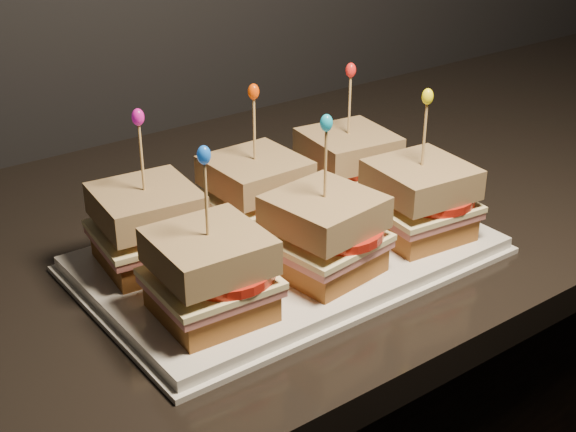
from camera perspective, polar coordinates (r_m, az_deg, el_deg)
granite_slab at (r=0.91m, az=-9.89°, el=-3.31°), size 2.71×0.66×0.04m
platter at (r=0.85m, az=0.00°, el=-2.77°), size 0.41×0.26×0.02m
platter_rim at (r=0.86m, az=0.00°, el=-3.12°), size 0.43×0.27×0.01m
sandwich_0_bread_bot at (r=0.83m, az=-9.81°, el=-2.46°), size 0.10×0.10×0.03m
sandwich_0_ham at (r=0.82m, az=-9.90°, el=-1.42°), size 0.11×0.11×0.01m
sandwich_0_cheese at (r=0.82m, az=-9.94°, el=-0.98°), size 0.11×0.11×0.01m
sandwich_0_tomato at (r=0.81m, az=-9.03°, el=-0.44°), size 0.09×0.09×0.01m
sandwich_0_bread_top at (r=0.80m, az=-10.09°, el=0.80°), size 0.10×0.10×0.03m
sandwich_0_pick at (r=0.79m, az=-10.35°, el=3.83°), size 0.00×0.00×0.09m
sandwich_0_frill at (r=0.77m, az=-10.62°, el=6.93°), size 0.01×0.01×0.02m
sandwich_1_bread_bot at (r=0.89m, az=-2.29°, el=-0.04°), size 0.09×0.09×0.03m
sandwich_1_ham at (r=0.88m, az=-2.31°, el=0.95°), size 0.10×0.10×0.01m
sandwich_1_cheese at (r=0.88m, az=-2.32°, el=1.37°), size 0.10×0.10×0.01m
sandwich_1_tomato at (r=0.87m, az=-1.46°, el=1.88°), size 0.09×0.09×0.01m
sandwich_1_bread_top at (r=0.86m, az=-2.35°, el=3.06°), size 0.10×0.10×0.03m
sandwich_1_pick at (r=0.85m, az=-2.41°, el=5.93°), size 0.00×0.00×0.09m
sandwich_1_frill at (r=0.83m, az=-2.47°, el=8.83°), size 0.01×0.01×0.02m
sandwich_2_bread_bot at (r=0.96m, az=4.19°, el=2.05°), size 0.10×0.10×0.03m
sandwich_2_ham at (r=0.95m, az=4.22°, el=2.98°), size 0.11×0.11×0.01m
sandwich_2_cheese at (r=0.95m, az=4.24°, el=3.37°), size 0.12×0.11×0.01m
sandwich_2_tomato at (r=0.95m, az=5.04°, el=3.84°), size 0.09×0.09×0.01m
sandwich_2_bread_top at (r=0.94m, az=4.29°, el=4.95°), size 0.11×0.11×0.03m
sandwich_2_pick at (r=0.92m, az=4.39°, el=7.62°), size 0.00×0.00×0.09m
sandwich_2_frill at (r=0.91m, az=4.49°, el=10.30°), size 0.01×0.01×0.02m
sandwich_3_bread_bot at (r=0.74m, az=-5.48°, el=-6.04°), size 0.10×0.10×0.03m
sandwich_3_ham at (r=0.73m, az=-5.54°, el=-4.91°), size 0.11×0.10×0.01m
sandwich_3_cheese at (r=0.72m, az=-5.56°, el=-4.44°), size 0.11×0.11×0.01m
sandwich_3_tomato at (r=0.72m, az=-4.53°, el=-3.84°), size 0.09×0.09×0.01m
sandwich_3_bread_top at (r=0.71m, az=-5.66°, el=-2.49°), size 0.10×0.10×0.03m
sandwich_3_pick at (r=0.69m, az=-5.83°, el=0.87°), size 0.00×0.00×0.09m
sandwich_3_frill at (r=0.67m, az=-6.00°, el=4.34°), size 0.01×0.01×0.02m
sandwich_4_bread_bot at (r=0.80m, az=2.53°, el=-3.05°), size 0.10×0.10×0.03m
sandwich_4_ham at (r=0.79m, az=2.56°, el=-1.98°), size 0.11×0.11×0.01m
sandwich_4_cheese at (r=0.79m, az=2.57°, el=-1.54°), size 0.12×0.11×0.01m
sandwich_4_tomato at (r=0.79m, az=3.53°, el=-0.97°), size 0.09×0.09×0.01m
sandwich_4_bread_top at (r=0.78m, az=2.61°, el=0.30°), size 0.11×0.11×0.03m
sandwich_4_pick at (r=0.76m, az=2.68°, el=3.43°), size 0.00×0.00×0.09m
sandwich_4_frill at (r=0.74m, az=2.75°, el=6.63°), size 0.01×0.01×0.02m
sandwich_5_bread_bot at (r=0.88m, az=9.19°, el=-0.50°), size 0.10×0.10×0.03m
sandwich_5_ham at (r=0.87m, az=9.27°, el=0.49°), size 0.11×0.11×0.01m
sandwich_5_cheese at (r=0.87m, az=9.30°, el=0.90°), size 0.11×0.11×0.01m
sandwich_5_tomato at (r=0.87m, az=10.17°, el=1.41°), size 0.09×0.09×0.01m
sandwich_5_bread_top at (r=0.86m, az=9.43°, el=2.59°), size 0.10×0.10×0.03m
sandwich_5_pick at (r=0.84m, az=9.66°, el=5.47°), size 0.00×0.00×0.09m
sandwich_5_frill at (r=0.83m, az=9.90°, el=8.37°), size 0.01×0.01×0.02m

